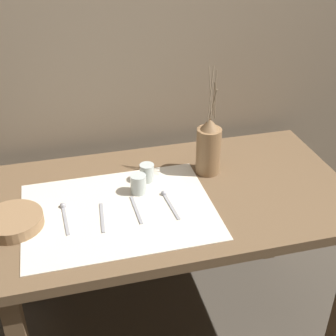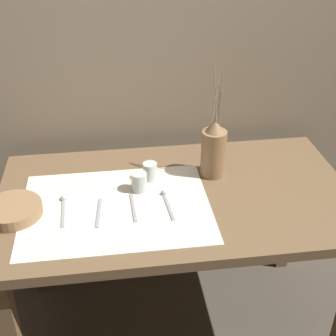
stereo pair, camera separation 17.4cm
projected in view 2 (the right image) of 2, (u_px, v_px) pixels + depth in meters
The scene contains 12 objects.
ground_plane at pixel (175, 324), 2.20m from camera, with size 12.00×12.00×0.00m, color #473F35.
stone_wall_back at pixel (159, 40), 2.00m from camera, with size 7.00×0.06×2.40m.
wooden_table at pixel (176, 213), 1.86m from camera, with size 1.38×0.78×0.74m.
linen_cloth at pixel (116, 207), 1.73m from camera, with size 0.70×0.52×0.00m.
pitcher_with_flowers at pixel (214, 150), 1.88m from camera, with size 0.10×0.10×0.46m.
wooden_bowl at pixel (13, 210), 1.68m from camera, with size 0.21×0.21×0.04m.
glass_tumbler_near at pixel (139, 182), 1.81m from camera, with size 0.06×0.06×0.08m.
glass_tumbler_far at pixel (150, 171), 1.88m from camera, with size 0.06×0.06×0.07m.
spoon_inner at pixel (63, 204), 1.74m from camera, with size 0.03×0.19×0.02m.
fork_inner at pixel (99, 213), 1.70m from camera, with size 0.03×0.17×0.00m.
knife_center at pixel (133, 207), 1.73m from camera, with size 0.02×0.17×0.00m.
spoon_outer at pixel (165, 198), 1.78m from camera, with size 0.03×0.18×0.02m.
Camera 2 is at (-0.23, -1.48, 1.77)m, focal length 50.00 mm.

